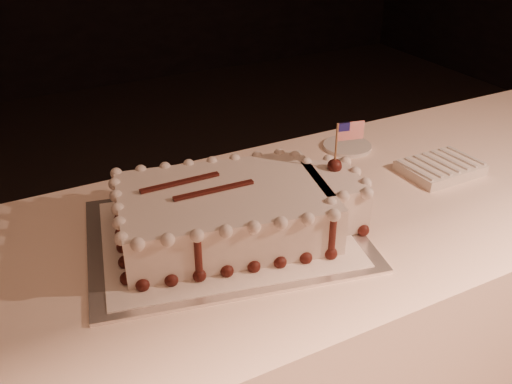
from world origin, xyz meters
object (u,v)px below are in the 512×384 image
banquet_table (314,323)px  napkin_stack (440,168)px  cake_board (225,234)px  sheet_cake (239,210)px  side_plate (347,146)px

banquet_table → napkin_stack: bearing=1.6°
banquet_table → napkin_stack: 0.56m
cake_board → banquet_table: bearing=11.7°
cake_board → napkin_stack: bearing=13.2°
napkin_stack → sheet_cake: bearing=-178.7°
cake_board → side_plate: 0.59m
banquet_table → side_plate: side_plate is taller
cake_board → napkin_stack: napkin_stack is taller
sheet_cake → side_plate: bearing=28.1°
cake_board → side_plate: bearing=38.6°
sheet_cake → napkin_stack: sheet_cake is taller
cake_board → napkin_stack: (0.66, 0.01, 0.01)m
cake_board → sheet_cake: size_ratio=1.01×
banquet_table → cake_board: bearing=179.1°
sheet_cake → napkin_stack: size_ratio=2.89×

